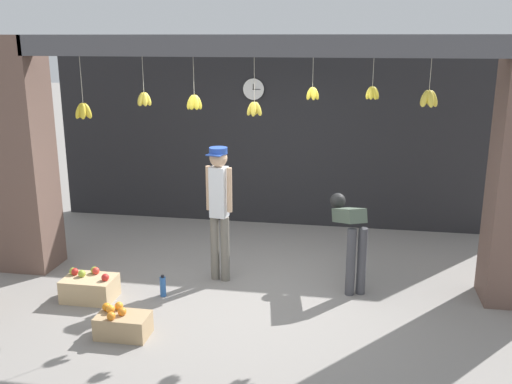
% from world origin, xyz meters
% --- Properties ---
extents(ground_plane, '(60.00, 60.00, 0.00)m').
position_xyz_m(ground_plane, '(0.00, 0.00, 0.00)').
color(ground_plane, gray).
extents(shop_back_wall, '(7.42, 0.12, 3.02)m').
position_xyz_m(shop_back_wall, '(0.00, 2.71, 1.51)').
color(shop_back_wall, '#232326').
rests_on(shop_back_wall, ground_plane).
extents(shop_pillar_left, '(0.70, 0.60, 3.02)m').
position_xyz_m(shop_pillar_left, '(-3.06, 0.30, 1.51)').
color(shop_pillar_left, brown).
rests_on(shop_pillar_left, ground_plane).
extents(storefront_awning, '(5.52, 0.27, 0.98)m').
position_xyz_m(storefront_awning, '(-0.01, 0.12, 2.85)').
color(storefront_awning, '#4C4C51').
extents(shopkeeper, '(0.34, 0.29, 1.71)m').
position_xyz_m(shopkeeper, '(-0.44, 0.29, 1.02)').
color(shopkeeper, '#6B665B').
rests_on(shopkeeper, ground_plane).
extents(worker_stooping, '(0.48, 0.80, 1.08)m').
position_xyz_m(worker_stooping, '(1.16, 0.36, 0.72)').
color(worker_stooping, '#424247').
rests_on(worker_stooping, ground_plane).
extents(fruit_crate_oranges, '(0.54, 0.33, 0.32)m').
position_xyz_m(fruit_crate_oranges, '(-1.11, -1.28, 0.13)').
color(fruit_crate_oranges, tan).
rests_on(fruit_crate_oranges, ground_plane).
extents(fruit_crate_apples, '(0.59, 0.41, 0.35)m').
position_xyz_m(fruit_crate_apples, '(-1.83, -0.53, 0.15)').
color(fruit_crate_apples, tan).
rests_on(fruit_crate_apples, ground_plane).
extents(water_bottle, '(0.07, 0.07, 0.27)m').
position_xyz_m(water_bottle, '(-1.00, -0.31, 0.12)').
color(water_bottle, '#2D60AD').
rests_on(water_bottle, ground_plane).
extents(wall_clock, '(0.35, 0.03, 0.35)m').
position_xyz_m(wall_clock, '(-0.43, 2.64, 2.20)').
color(wall_clock, black).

